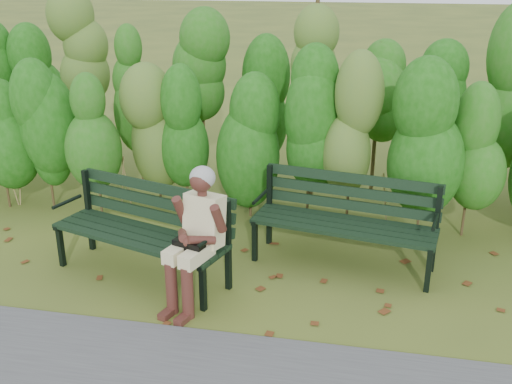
# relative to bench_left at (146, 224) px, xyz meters

# --- Properties ---
(ground) EXTENTS (80.00, 80.00, 0.00)m
(ground) POSITION_rel_bench_left_xyz_m (0.98, 0.09, -0.52)
(ground) COLOR #445121
(hedge_band) EXTENTS (11.04, 1.67, 2.42)m
(hedge_band) POSITION_rel_bench_left_xyz_m (0.98, 1.95, 0.74)
(hedge_band) COLOR #47381E
(hedge_band) RESTS_ON ground
(leaf_litter) EXTENTS (5.62, 2.23, 0.01)m
(leaf_litter) POSITION_rel_bench_left_xyz_m (1.07, 0.12, -0.52)
(leaf_litter) COLOR brown
(leaf_litter) RESTS_ON ground
(bench_left) EXTENTS (1.85, 1.08, 0.88)m
(bench_left) POSITION_rel_bench_left_xyz_m (0.00, 0.00, 0.00)
(bench_left) COLOR black
(bench_left) RESTS_ON ground
(bench_right) EXTENTS (1.85, 0.88, 0.89)m
(bench_right) POSITION_rel_bench_left_xyz_m (1.86, 0.60, 0.00)
(bench_right) COLOR black
(bench_right) RESTS_ON ground
(seated_woman) EXTENTS (0.53, 0.75, 1.23)m
(seated_woman) POSITION_rel_bench_left_xyz_m (0.62, -0.39, 0.18)
(seated_woman) COLOR beige
(seated_woman) RESTS_ON ground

